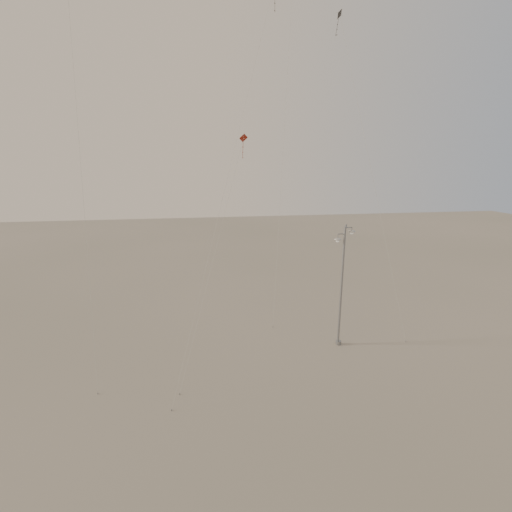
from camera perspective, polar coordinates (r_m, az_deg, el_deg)
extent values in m
plane|color=#A09385|center=(27.16, 7.40, -17.77)|extent=(160.00, 160.00, 0.00)
cylinder|color=gray|center=(32.66, 11.70, -12.01)|extent=(0.44, 0.44, 0.30)
cylinder|color=gray|center=(31.01, 12.09, -4.41)|extent=(0.29, 0.18, 9.37)
cylinder|color=gray|center=(29.97, 12.74, 4.25)|extent=(0.14, 0.14, 0.18)
cylinder|color=gray|center=(30.12, 13.14, 3.99)|extent=(0.50, 0.13, 0.07)
cylinder|color=gray|center=(30.26, 13.54, 3.72)|extent=(0.06, 0.06, 0.30)
ellipsoid|color=#BBBBB6|center=(30.29, 13.52, 3.44)|extent=(0.52, 0.52, 0.18)
cylinder|color=gray|center=(29.95, 12.16, 3.11)|extent=(0.60, 0.09, 0.07)
cylinder|color=gray|center=(29.86, 11.61, 2.72)|extent=(0.06, 0.06, 0.40)
ellipsoid|color=#BBBBB6|center=(29.90, 11.59, 2.34)|extent=(0.52, 0.52, 0.18)
cylinder|color=beige|center=(30.53, -24.55, 22.39)|extent=(1.93, 11.94, 38.65)
cylinder|color=gray|center=(27.79, -21.66, -17.79)|extent=(0.06, 0.06, 0.10)
cylinder|color=#332E2A|center=(37.47, 2.71, 32.69)|extent=(0.11, 0.25, 1.67)
cylinder|color=beige|center=(27.78, -3.60, 13.01)|extent=(8.81, 13.61, 27.57)
cylinder|color=gray|center=(25.09, -11.97, -20.72)|extent=(0.06, 0.06, 0.10)
cylinder|color=beige|center=(36.95, 4.05, 17.44)|extent=(3.64, 8.82, 33.16)
cylinder|color=gray|center=(35.06, 2.43, -10.08)|extent=(0.06, 0.06, 0.10)
cube|color=maroon|center=(30.14, -1.80, 16.51)|extent=(0.62, 0.17, 0.60)
cylinder|color=maroon|center=(30.25, -1.89, 14.88)|extent=(0.06, 0.19, 1.18)
cylinder|color=beige|center=(26.86, -6.00, 0.07)|extent=(5.16, 7.41, 15.60)
cylinder|color=gray|center=(26.40, -10.86, -18.78)|extent=(0.06, 0.06, 0.10)
cube|color=#332E2A|center=(35.54, 11.86, 30.74)|extent=(0.49, 0.63, 0.72)
cylinder|color=#332E2A|center=(35.26, 11.50, 29.34)|extent=(0.19, 0.07, 1.16)
cylinder|color=beige|center=(32.62, 16.46, 10.04)|extent=(4.89, 4.93, 24.70)
cylinder|color=gray|center=(34.56, 20.60, -11.34)|extent=(0.06, 0.06, 0.10)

